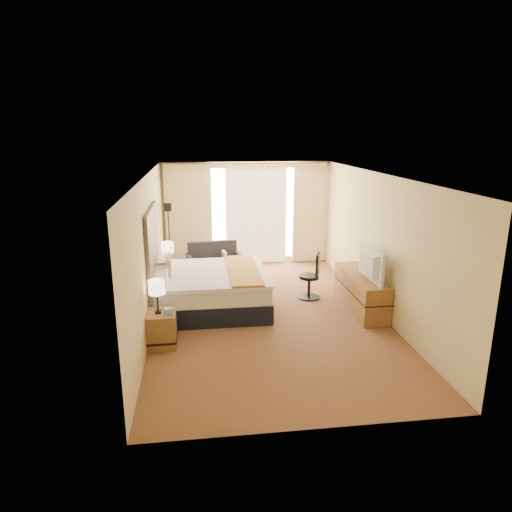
{
  "coord_description": "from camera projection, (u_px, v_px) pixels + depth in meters",
  "views": [
    {
      "loc": [
        -1.25,
        -7.94,
        3.35
      ],
      "look_at": [
        -0.15,
        0.4,
        1.03
      ],
      "focal_mm": 32.0,
      "sensor_mm": 36.0,
      "label": 1
    }
  ],
  "objects": [
    {
      "name": "wall_right",
      "position": [
        378.0,
        243.0,
        8.55
      ],
      "size": [
        0.02,
        7.0,
        2.6
      ],
      "primitive_type": "cube",
      "color": "beige",
      "rests_on": "ground"
    },
    {
      "name": "television",
      "position": [
        366.0,
        264.0,
        8.31
      ],
      "size": [
        0.16,
        1.05,
        0.6
      ],
      "primitive_type": "imported",
      "rotation": [
        0.0,
        0.0,
        1.59
      ],
      "color": "black",
      "rests_on": "media_dresser"
    },
    {
      "name": "nightstand_right",
      "position": [
        170.0,
        280.0,
        9.71
      ],
      "size": [
        0.45,
        0.52,
        0.55
      ],
      "primitive_type": "cube",
      "color": "olive",
      "rests_on": "floor"
    },
    {
      "name": "tissue_box",
      "position": [
        168.0,
        312.0,
        7.15
      ],
      "size": [
        0.15,
        0.15,
        0.11
      ],
      "primitive_type": "cube",
      "rotation": [
        0.0,
        0.0,
        0.43
      ],
      "color": "#7F9FC5",
      "rests_on": "nightstand_left"
    },
    {
      "name": "lamp_left",
      "position": [
        157.0,
        288.0,
        7.11
      ],
      "size": [
        0.26,
        0.26,
        0.55
      ],
      "color": "black",
      "rests_on": "nightstand_left"
    },
    {
      "name": "curtains",
      "position": [
        246.0,
        210.0,
        11.49
      ],
      "size": [
        4.12,
        0.19,
        2.56
      ],
      "color": "beige",
      "rests_on": "floor"
    },
    {
      "name": "floor_lamp",
      "position": [
        169.0,
        225.0,
        10.51
      ],
      "size": [
        0.22,
        0.22,
        1.75
      ],
      "color": "black",
      "rests_on": "floor"
    },
    {
      "name": "media_dresser",
      "position": [
        361.0,
        292.0,
        8.77
      ],
      "size": [
        0.5,
        1.8,
        0.7
      ],
      "primitive_type": "cube",
      "color": "olive",
      "rests_on": "floor"
    },
    {
      "name": "nightstand_left",
      "position": [
        162.0,
        329.0,
        7.32
      ],
      "size": [
        0.45,
        0.52,
        0.55
      ],
      "primitive_type": "cube",
      "color": "olive",
      "rests_on": "floor"
    },
    {
      "name": "floor",
      "position": [
        267.0,
        313.0,
        8.63
      ],
      "size": [
        4.2,
        7.0,
        0.02
      ],
      "primitive_type": "cube",
      "color": "#602B1B",
      "rests_on": "ground"
    },
    {
      "name": "wall_front",
      "position": [
        317.0,
        326.0,
        4.94
      ],
      "size": [
        4.2,
        0.02,
        2.6
      ],
      "primitive_type": "cube",
      "color": "beige",
      "rests_on": "ground"
    },
    {
      "name": "window",
      "position": [
        256.0,
        213.0,
        11.63
      ],
      "size": [
        2.3,
        0.02,
        2.3
      ],
      "primitive_type": "cube",
      "color": "silver",
      "rests_on": "wall_back"
    },
    {
      "name": "loveseat",
      "position": [
        215.0,
        265.0,
        10.83
      ],
      "size": [
        1.35,
        0.85,
        0.79
      ],
      "rotation": [
        0.0,
        0.0,
        0.14
      ],
      "color": "maroon",
      "rests_on": "floor"
    },
    {
      "name": "wall_back",
      "position": [
        246.0,
        214.0,
        11.63
      ],
      "size": [
        4.2,
        0.02,
        2.6
      ],
      "primitive_type": "cube",
      "color": "beige",
      "rests_on": "ground"
    },
    {
      "name": "telephone",
      "position": [
        174.0,
        266.0,
        9.57
      ],
      "size": [
        0.21,
        0.16,
        0.08
      ],
      "primitive_type": "cube",
      "rotation": [
        0.0,
        0.0,
        -0.04
      ],
      "color": "black",
      "rests_on": "nightstand_right"
    },
    {
      "name": "bed",
      "position": [
        209.0,
        289.0,
        8.8
      ],
      "size": [
        2.18,
        1.99,
        1.06
      ],
      "color": "black",
      "rests_on": "floor"
    },
    {
      "name": "desk_chair",
      "position": [
        312.0,
        278.0,
        9.33
      ],
      "size": [
        0.48,
        0.47,
        0.95
      ],
      "rotation": [
        0.0,
        0.0,
        -0.37
      ],
      "color": "black",
      "rests_on": "floor"
    },
    {
      "name": "wall_left",
      "position": [
        149.0,
        251.0,
        8.02
      ],
      "size": [
        0.02,
        7.0,
        2.6
      ],
      "primitive_type": "cube",
      "color": "beige",
      "rests_on": "ground"
    },
    {
      "name": "headboard",
      "position": [
        153.0,
        249.0,
        8.22
      ],
      "size": [
        0.06,
        1.85,
        1.5
      ],
      "primitive_type": "cube",
      "color": "black",
      "rests_on": "wall_left"
    },
    {
      "name": "lamp_right",
      "position": [
        167.0,
        248.0,
        9.54
      ],
      "size": [
        0.26,
        0.26,
        0.54
      ],
      "color": "black",
      "rests_on": "nightstand_right"
    },
    {
      "name": "ceiling",
      "position": [
        268.0,
        175.0,
        7.94
      ],
      "size": [
        4.2,
        7.0,
        0.02
      ],
      "primitive_type": "cube",
      "color": "white",
      "rests_on": "wall_back"
    }
  ]
}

